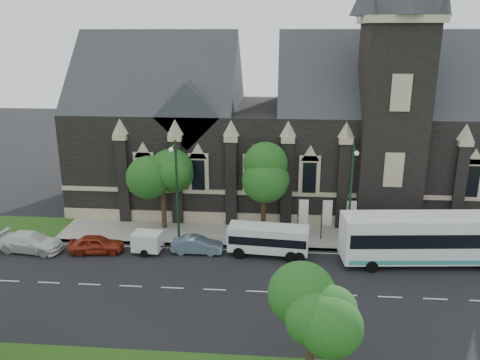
# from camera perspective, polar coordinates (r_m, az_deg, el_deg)

# --- Properties ---
(ground) EXTENTS (160.00, 160.00, 0.00)m
(ground) POSITION_cam_1_polar(r_m,az_deg,el_deg) (34.72, -3.00, -12.75)
(ground) COLOR black
(ground) RESTS_ON ground
(sidewalk) EXTENTS (80.00, 5.00, 0.15)m
(sidewalk) POSITION_cam_1_polar(r_m,az_deg,el_deg) (43.13, -1.32, -6.42)
(sidewalk) COLOR gray
(sidewalk) RESTS_ON ground
(museum) EXTENTS (40.00, 17.70, 29.90)m
(museum) POSITION_cam_1_polar(r_m,az_deg,el_deg) (49.47, 5.69, 6.38)
(museum) COLOR black
(museum) RESTS_ON ground
(tree_park_east) EXTENTS (3.40, 3.40, 6.28)m
(tree_park_east) POSITION_cam_1_polar(r_m,az_deg,el_deg) (24.16, 8.89, -14.64)
(tree_park_east) COLOR black
(tree_park_east) RESTS_ON ground
(tree_walk_right) EXTENTS (4.08, 4.08, 7.80)m
(tree_walk_right) POSITION_cam_1_polar(r_m,az_deg,el_deg) (42.15, 3.14, 1.29)
(tree_walk_right) COLOR black
(tree_walk_right) RESTS_ON ground
(tree_walk_left) EXTENTS (3.91, 3.91, 7.64)m
(tree_walk_left) POSITION_cam_1_polar(r_m,az_deg,el_deg) (43.33, -8.86, 1.43)
(tree_walk_left) COLOR black
(tree_walk_left) RESTS_ON ground
(street_lamp_near) EXTENTS (0.36, 1.88, 9.00)m
(street_lamp_near) POSITION_cam_1_polar(r_m,az_deg,el_deg) (39.30, 12.91, -1.38)
(street_lamp_near) COLOR black
(street_lamp_near) RESTS_ON ground
(street_lamp_mid) EXTENTS (0.36, 1.88, 9.00)m
(street_lamp_mid) POSITION_cam_1_polar(r_m,az_deg,el_deg) (39.74, -7.48, -0.88)
(street_lamp_mid) COLOR black
(street_lamp_mid) RESTS_ON ground
(banner_flag_left) EXTENTS (0.90, 0.10, 4.00)m
(banner_flag_left) POSITION_cam_1_polar(r_m,az_deg,el_deg) (41.63, 7.24, -4.01)
(banner_flag_left) COLOR black
(banner_flag_left) RESTS_ON ground
(banner_flag_center) EXTENTS (0.90, 0.10, 4.00)m
(banner_flag_center) POSITION_cam_1_polar(r_m,az_deg,el_deg) (41.78, 9.99, -4.06)
(banner_flag_center) COLOR black
(banner_flag_center) RESTS_ON ground
(banner_flag_right) EXTENTS (0.90, 0.10, 4.00)m
(banner_flag_right) POSITION_cam_1_polar(r_m,az_deg,el_deg) (42.02, 12.71, -4.10)
(banner_flag_right) COLOR black
(banner_flag_right) RESTS_ON ground
(tour_coach) EXTENTS (13.65, 4.08, 3.92)m
(tour_coach) POSITION_cam_1_polar(r_m,az_deg,el_deg) (40.06, 21.45, -6.37)
(tour_coach) COLOR white
(tour_coach) RESTS_ON ground
(shuttle_bus) EXTENTS (6.51, 2.76, 2.45)m
(shuttle_bus) POSITION_cam_1_polar(r_m,az_deg,el_deg) (39.02, 3.38, -6.89)
(shuttle_bus) COLOR silver
(shuttle_bus) RESTS_ON ground
(box_trailer) EXTENTS (3.31, 1.95, 1.73)m
(box_trailer) POSITION_cam_1_polar(r_m,az_deg,el_deg) (40.25, -10.83, -7.10)
(box_trailer) COLOR silver
(box_trailer) RESTS_ON ground
(sedan) EXTENTS (4.13, 1.44, 1.36)m
(sedan) POSITION_cam_1_polar(r_m,az_deg,el_deg) (39.81, -5.05, -7.61)
(sedan) COLOR #6F89A0
(sedan) RESTS_ON ground
(car_far_red) EXTENTS (4.56, 2.32, 1.49)m
(car_far_red) POSITION_cam_1_polar(r_m,az_deg,el_deg) (41.32, -16.52, -7.24)
(car_far_red) COLOR maroon
(car_far_red) RESTS_ON ground
(car_far_white) EXTENTS (5.63, 2.84, 1.57)m
(car_far_white) POSITION_cam_1_polar(r_m,az_deg,el_deg) (43.45, -23.39, -6.70)
(car_far_white) COLOR silver
(car_far_white) RESTS_ON ground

